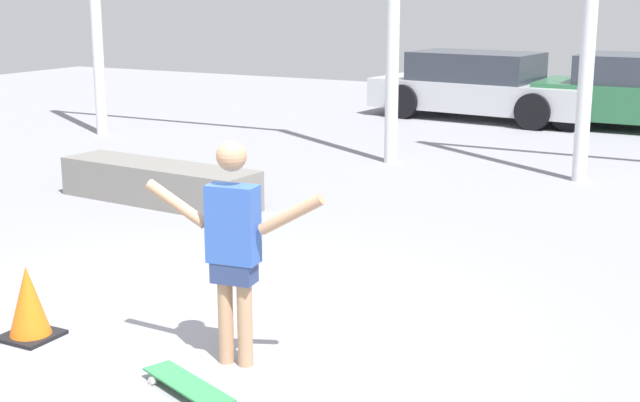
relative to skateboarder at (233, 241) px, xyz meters
name	(u,v)px	position (x,y,z in m)	size (l,w,h in m)	color
ground_plane	(192,329)	(-0.67, 0.38, -0.91)	(36.00, 36.00, 0.00)	gray
skateboarder	(233,241)	(0.00, 0.00, 0.00)	(1.34, 0.26, 1.61)	tan
skateboard	(188,385)	(-0.01, -0.56, -0.84)	(0.84, 0.49, 0.08)	#338C4C
grind_box	(159,183)	(-3.57, 3.67, -0.66)	(2.74, 0.69, 0.49)	slate
parked_car_silver	(481,87)	(-2.41, 12.67, -0.25)	(4.65, 2.20, 1.35)	#B7BABF
traffic_cone	(28,303)	(-1.65, -0.34, -0.63)	(0.39, 0.39, 0.57)	black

